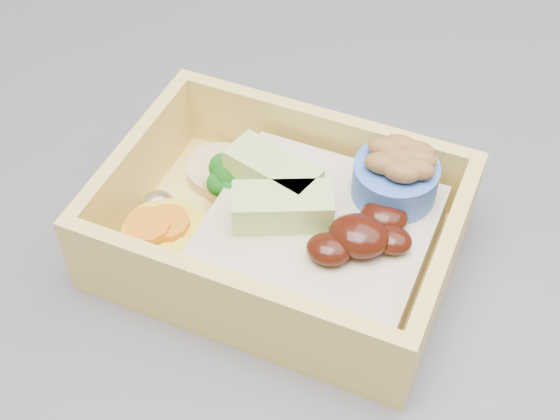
% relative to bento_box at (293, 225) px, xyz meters
% --- Properties ---
extents(bento_box, '(0.18, 0.14, 0.06)m').
position_rel_bento_box_xyz_m(bento_box, '(0.00, 0.00, 0.00)').
color(bento_box, '#EFCD63').
rests_on(bento_box, island).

